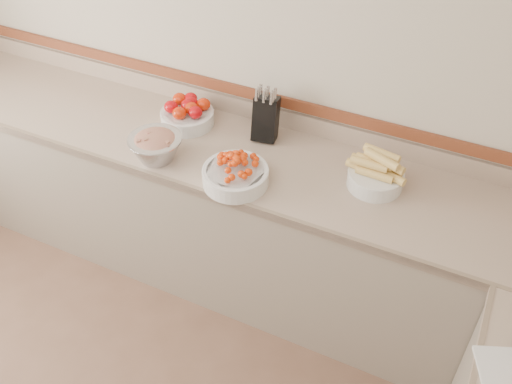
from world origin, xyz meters
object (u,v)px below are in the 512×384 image
at_px(tomato_bowl, 187,113).
at_px(rhubarb_bowl, 156,146).
at_px(cherry_tomato_bowl, 235,174).
at_px(knife_block, 266,117).
at_px(corn_bowl, 376,174).

height_order(tomato_bowl, rhubarb_bowl, rhubarb_bowl).
bearing_deg(cherry_tomato_bowl, tomato_bowl, 143.79).
bearing_deg(tomato_bowl, cherry_tomato_bowl, -36.21).
distance_m(knife_block, tomato_bowl, 0.43).
bearing_deg(rhubarb_bowl, tomato_bowl, 93.25).
relative_size(tomato_bowl, cherry_tomato_bowl, 0.91).
height_order(tomato_bowl, cherry_tomato_bowl, cherry_tomato_bowl).
xyz_separation_m(knife_block, rhubarb_bowl, (-0.40, -0.39, -0.04)).
height_order(corn_bowl, rhubarb_bowl, corn_bowl).
xyz_separation_m(cherry_tomato_bowl, rhubarb_bowl, (-0.43, 0.00, 0.02)).
height_order(knife_block, cherry_tomato_bowl, knife_block).
bearing_deg(rhubarb_bowl, corn_bowl, 14.43).
distance_m(knife_block, rhubarb_bowl, 0.56).
distance_m(knife_block, cherry_tomato_bowl, 0.40).
relative_size(tomato_bowl, corn_bowl, 0.98).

